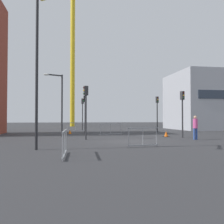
{
  "coord_description": "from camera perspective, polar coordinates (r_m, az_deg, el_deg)",
  "views": [
    {
      "loc": [
        -4.16,
        -16.71,
        1.58
      ],
      "look_at": [
        0.0,
        7.67,
        2.22
      ],
      "focal_mm": 39.41,
      "sensor_mm": 36.0,
      "label": 1
    }
  ],
  "objects": [
    {
      "name": "office_block",
      "position": [
        39.38,
        22.79,
        2.25
      ],
      "size": [
        12.6,
        9.42,
        8.13
      ],
      "color": "#A8AAB2",
      "rests_on": "ground"
    },
    {
      "name": "streetlamp_short",
      "position": [
        21.74,
        -12.13,
        3.04
      ],
      "size": [
        1.59,
        0.73,
        5.39
      ],
      "color": "#2D2D30",
      "rests_on": "ground"
    },
    {
      "name": "safety_barrier_rear",
      "position": [
        23.27,
        -0.29,
        -3.99
      ],
      "size": [
        2.23,
        0.24,
        1.08
      ],
      "color": "gray",
      "rests_on": "ground"
    },
    {
      "name": "traffic_light_far",
      "position": [
        28.44,
        10.44,
        0.84
      ],
      "size": [
        0.29,
        0.39,
        4.06
      ],
      "color": "#232326",
      "rests_on": "ground"
    },
    {
      "name": "traffic_light_median",
      "position": [
        21.01,
        16.02,
        1.28
      ],
      "size": [
        0.31,
        0.39,
        3.81
      ],
      "color": "#2D2D30",
      "rests_on": "ground"
    },
    {
      "name": "safety_barrier_left_run",
      "position": [
        29.9,
        -8.45,
        -3.42
      ],
      "size": [
        2.21,
        0.3,
        1.08
      ],
      "color": "#9EA0A5",
      "rests_on": "ground"
    },
    {
      "name": "traffic_light_corner",
      "position": [
        18.34,
        -6.09,
        1.97
      ],
      "size": [
        0.39,
        0.33,
        3.99
      ],
      "color": "#2D2D30",
      "rests_on": "ground"
    },
    {
      "name": "traffic_light_verge",
      "position": [
        32.63,
        -6.87,
        0.69
      ],
      "size": [
        0.33,
        0.39,
        4.2
      ],
      "color": "#2D2D30",
      "rests_on": "ground"
    },
    {
      "name": "streetlamp_tall",
      "position": [
        13.05,
        -17.76,
        12.32
      ],
      "size": [
        1.29,
        1.8,
        7.91
      ],
      "color": "#232326",
      "rests_on": "ground"
    },
    {
      "name": "traffic_light_near",
      "position": [
        27.56,
        -6.26,
        0.95
      ],
      "size": [
        0.38,
        0.28,
        4.1
      ],
      "color": "#232326",
      "rests_on": "ground"
    },
    {
      "name": "traffic_cone_striped",
      "position": [
        25.15,
        -9.73,
        -4.59
      ],
      "size": [
        0.45,
        0.45,
        0.46
      ],
      "color": "black",
      "rests_on": "ground"
    },
    {
      "name": "traffic_cone_on_verge",
      "position": [
        21.61,
        12.45,
        -5.06
      ],
      "size": [
        0.47,
        0.47,
        0.48
      ],
      "color": "black",
      "rests_on": "ground"
    },
    {
      "name": "construction_crane",
      "position": [
        51.29,
        -9.22,
        16.17
      ],
      "size": [
        11.21,
        8.03,
        27.57
      ],
      "color": "yellow",
      "rests_on": "ground"
    },
    {
      "name": "ground",
      "position": [
        17.29,
        4.31,
        -6.72
      ],
      "size": [
        160.0,
        160.0,
        0.0
      ],
      "primitive_type": "plane",
      "color": "#333335"
    },
    {
      "name": "safety_barrier_right_run",
      "position": [
        10.38,
        -10.95,
        -7.06
      ],
      "size": [
        0.16,
        2.46,
        1.08
      ],
      "color": "gray",
      "rests_on": "ground"
    },
    {
      "name": "safety_barrier_mid_span",
      "position": [
        13.71,
        7.18,
        -5.72
      ],
      "size": [
        1.82,
        0.27,
        1.08
      ],
      "color": "gray",
      "rests_on": "ground"
    },
    {
      "name": "pedestrian_walking",
      "position": [
        19.22,
        18.76,
        -3.02
      ],
      "size": [
        0.34,
        0.34,
        1.77
      ],
      "color": "#33519E",
      "rests_on": "ground"
    }
  ]
}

